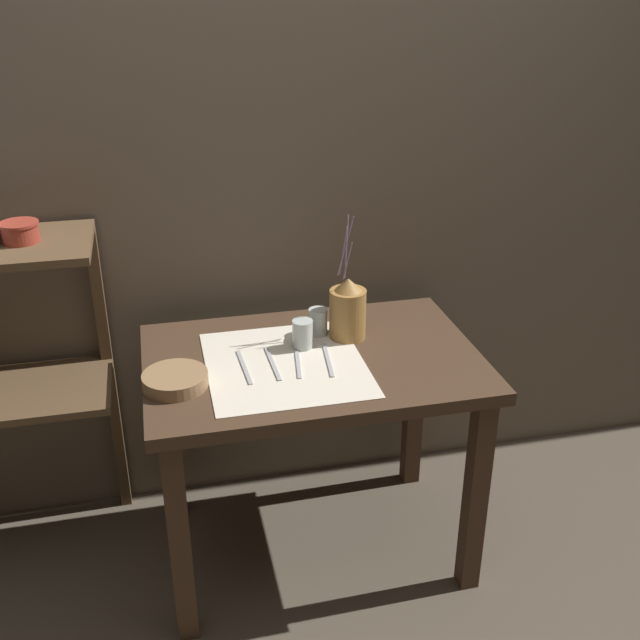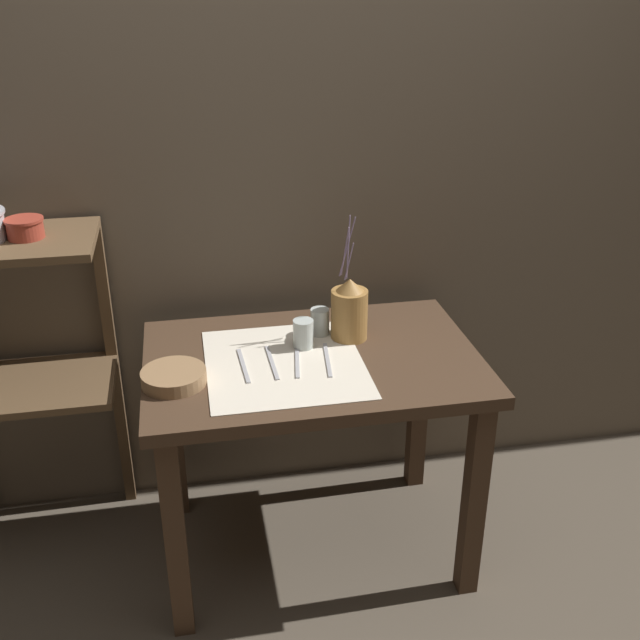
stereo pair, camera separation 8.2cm
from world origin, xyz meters
TOP-DOWN VIEW (x-y plane):
  - ground_plane at (0.00, 0.00)m, footprint 12.00×12.00m
  - stone_wall_back at (0.00, 0.45)m, footprint 7.00×0.06m
  - wooden_table at (0.00, 0.00)m, footprint 1.01×0.68m
  - wooden_shelf_unit at (-0.88, 0.26)m, footprint 0.55×0.35m
  - linen_cloth at (-0.09, -0.03)m, footprint 0.46×0.50m
  - pitcher_with_flowers at (0.14, 0.10)m, footprint 0.12×0.12m
  - wooden_bowl at (-0.41, -0.09)m, footprint 0.18×0.18m
  - glass_tumbler_near at (-0.02, 0.06)m, footprint 0.06×0.06m
  - glass_tumbler_far at (0.05, 0.14)m, footprint 0.06×0.06m
  - fork_outer at (-0.21, -0.03)m, footprint 0.02×0.21m
  - fork_inner at (-0.13, -0.02)m, footprint 0.02×0.21m
  - spoon_inner at (-0.04, 0.03)m, footprint 0.05×0.22m
  - knife_center at (0.04, -0.04)m, footprint 0.04×0.21m
  - metal_pot_small at (-0.80, 0.22)m, footprint 0.11×0.11m

SIDE VIEW (x-z plane):
  - ground_plane at x=0.00m, z-range 0.00..0.00m
  - wooden_table at x=0.00m, z-range 0.25..0.99m
  - linen_cloth at x=-0.09m, z-range 0.74..0.74m
  - fork_outer at x=-0.21m, z-range 0.74..0.74m
  - fork_inner at x=-0.13m, z-range 0.74..0.74m
  - knife_center at x=0.04m, z-range 0.74..0.74m
  - spoon_inner at x=-0.04m, z-range 0.73..0.76m
  - wooden_bowl at x=-0.41m, z-range 0.74..0.78m
  - wooden_shelf_unit at x=-0.88m, z-range 0.23..1.32m
  - glass_tumbler_far at x=0.05m, z-range 0.74..0.83m
  - glass_tumbler_near at x=-0.02m, z-range 0.74..0.83m
  - pitcher_with_flowers at x=0.14m, z-range 0.63..1.03m
  - metal_pot_small at x=-0.80m, z-range 1.10..1.15m
  - stone_wall_back at x=0.00m, z-range 0.00..2.40m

